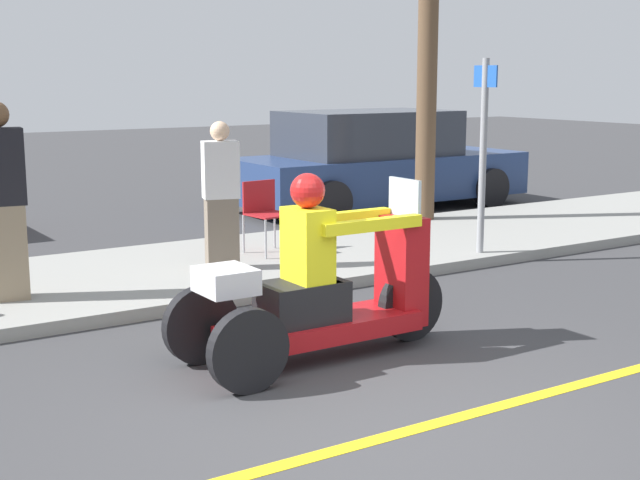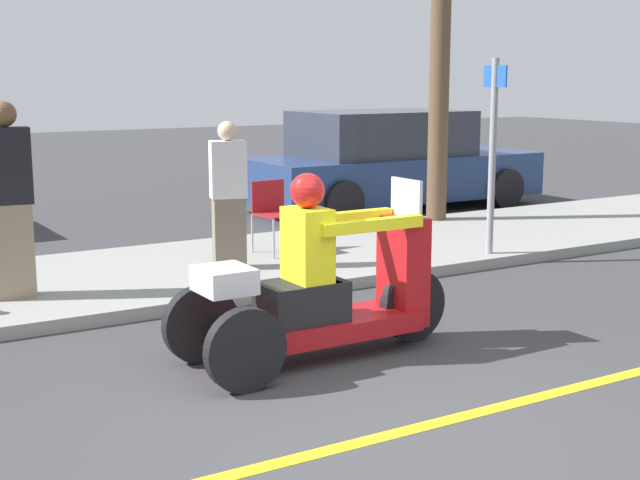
{
  "view_description": "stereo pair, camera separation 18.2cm",
  "coord_description": "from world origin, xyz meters",
  "px_view_note": "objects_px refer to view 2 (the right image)",
  "views": [
    {
      "loc": [
        -3.11,
        -4.01,
        2.14
      ],
      "look_at": [
        0.45,
        1.5,
        0.92
      ],
      "focal_mm": 50.0,
      "sensor_mm": 36.0,
      "label": 1
    },
    {
      "loc": [
        -2.96,
        -4.1,
        2.14
      ],
      "look_at": [
        0.45,
        1.5,
        0.92
      ],
      "focal_mm": 50.0,
      "sensor_mm": 36.0,
      "label": 2
    }
  ],
  "objects_px": {
    "parked_car_lot_center": "(390,163)",
    "tree_trunk": "(439,106)",
    "motorcycle_trike": "(321,294)",
    "folding_chair_set_back": "(274,209)",
    "spectator_with_child": "(9,204)",
    "street_sign": "(493,149)",
    "spectator_near_curb": "(229,198)"
  },
  "relations": [
    {
      "from": "parked_car_lot_center",
      "to": "street_sign",
      "type": "distance_m",
      "value": 4.4
    },
    {
      "from": "spectator_near_curb",
      "to": "folding_chair_set_back",
      "type": "distance_m",
      "value": 1.0
    },
    {
      "from": "spectator_with_child",
      "to": "folding_chair_set_back",
      "type": "distance_m",
      "value": 3.14
    },
    {
      "from": "street_sign",
      "to": "parked_car_lot_center",
      "type": "bearing_deg",
      "value": 69.58
    },
    {
      "from": "motorcycle_trike",
      "to": "street_sign",
      "type": "distance_m",
      "value": 4.05
    },
    {
      "from": "folding_chair_set_back",
      "to": "parked_car_lot_center",
      "type": "relative_size",
      "value": 0.17
    },
    {
      "from": "folding_chair_set_back",
      "to": "tree_trunk",
      "type": "height_order",
      "value": "tree_trunk"
    },
    {
      "from": "motorcycle_trike",
      "to": "parked_car_lot_center",
      "type": "bearing_deg",
      "value": 50.55
    },
    {
      "from": "street_sign",
      "to": "folding_chair_set_back",
      "type": "bearing_deg",
      "value": 146.7
    },
    {
      "from": "spectator_near_curb",
      "to": "motorcycle_trike",
      "type": "bearing_deg",
      "value": -101.38
    },
    {
      "from": "spectator_with_child",
      "to": "tree_trunk",
      "type": "xyz_separation_m",
      "value": [
        6.14,
        1.5,
        0.72
      ]
    },
    {
      "from": "spectator_with_child",
      "to": "tree_trunk",
      "type": "relative_size",
      "value": 0.56
    },
    {
      "from": "spectator_with_child",
      "to": "spectator_near_curb",
      "type": "relative_size",
      "value": 1.16
    },
    {
      "from": "spectator_with_child",
      "to": "street_sign",
      "type": "bearing_deg",
      "value": -8.11
    },
    {
      "from": "motorcycle_trike",
      "to": "folding_chair_set_back",
      "type": "bearing_deg",
      "value": 67.4
    },
    {
      "from": "motorcycle_trike",
      "to": "tree_trunk",
      "type": "bearing_deg",
      "value": 43.22
    },
    {
      "from": "tree_trunk",
      "to": "parked_car_lot_center",
      "type": "bearing_deg",
      "value": 74.5
    },
    {
      "from": "spectator_with_child",
      "to": "parked_car_lot_center",
      "type": "xyz_separation_m",
      "value": [
        6.65,
        3.35,
        -0.24
      ]
    },
    {
      "from": "spectator_with_child",
      "to": "street_sign",
      "type": "height_order",
      "value": "street_sign"
    },
    {
      "from": "parked_car_lot_center",
      "to": "street_sign",
      "type": "xyz_separation_m",
      "value": [
        -1.52,
        -4.08,
        0.58
      ]
    },
    {
      "from": "folding_chair_set_back",
      "to": "street_sign",
      "type": "height_order",
      "value": "street_sign"
    },
    {
      "from": "folding_chair_set_back",
      "to": "motorcycle_trike",
      "type": "bearing_deg",
      "value": -112.6
    },
    {
      "from": "folding_chair_set_back",
      "to": "parked_car_lot_center",
      "type": "xyz_separation_m",
      "value": [
        3.59,
        2.73,
        0.12
      ]
    },
    {
      "from": "tree_trunk",
      "to": "spectator_near_curb",
      "type": "bearing_deg",
      "value": -160.25
    },
    {
      "from": "motorcycle_trike",
      "to": "folding_chair_set_back",
      "type": "height_order",
      "value": "motorcycle_trike"
    },
    {
      "from": "motorcycle_trike",
      "to": "spectator_near_curb",
      "type": "xyz_separation_m",
      "value": [
        0.56,
        2.79,
        0.36
      ]
    },
    {
      "from": "street_sign",
      "to": "tree_trunk",
      "type": "bearing_deg",
      "value": 65.72
    },
    {
      "from": "motorcycle_trike",
      "to": "folding_chair_set_back",
      "type": "relative_size",
      "value": 2.79
    },
    {
      "from": "spectator_near_curb",
      "to": "parked_car_lot_center",
      "type": "relative_size",
      "value": 0.32
    },
    {
      "from": "parked_car_lot_center",
      "to": "tree_trunk",
      "type": "xyz_separation_m",
      "value": [
        -0.51,
        -1.85,
        0.97
      ]
    },
    {
      "from": "street_sign",
      "to": "spectator_near_curb",
      "type": "bearing_deg",
      "value": 163.9
    },
    {
      "from": "street_sign",
      "to": "spectator_with_child",
      "type": "bearing_deg",
      "value": 171.89
    }
  ]
}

